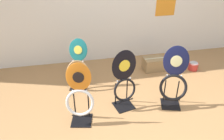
# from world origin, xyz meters

# --- Properties ---
(ground_plane) EXTENTS (14.00, 14.00, 0.00)m
(ground_plane) POSITION_xyz_m (0.00, 0.00, 0.00)
(ground_plane) COLOR #A37547
(toilet_seat_display_teal_sax) EXTENTS (0.43, 0.42, 0.83)m
(toilet_seat_display_teal_sax) POSITION_xyz_m (-0.90, 1.27, 0.39)
(toilet_seat_display_teal_sax) COLOR black
(toilet_seat_display_teal_sax) RESTS_ON ground_plane
(toilet_seat_display_jazz_black) EXTENTS (0.38, 0.33, 0.93)m
(toilet_seat_display_jazz_black) POSITION_xyz_m (-0.28, 0.57, 0.44)
(toilet_seat_display_jazz_black) COLOR black
(toilet_seat_display_jazz_black) RESTS_ON ground_plane
(toilet_seat_display_navy_moon) EXTENTS (0.44, 0.35, 0.95)m
(toilet_seat_display_navy_moon) POSITION_xyz_m (0.44, 0.46, 0.44)
(toilet_seat_display_navy_moon) COLOR black
(toilet_seat_display_navy_moon) RESTS_ON ground_plane
(toilet_seat_display_orange_sun) EXTENTS (0.40, 0.33, 0.90)m
(toilet_seat_display_orange_sun) POSITION_xyz_m (-0.94, 0.38, 0.43)
(toilet_seat_display_orange_sun) COLOR black
(toilet_seat_display_orange_sun) RESTS_ON ground_plane
(paint_can) EXTENTS (0.19, 0.19, 0.15)m
(paint_can) POSITION_xyz_m (1.35, 1.38, 0.08)
(paint_can) COLOR red
(paint_can) RESTS_ON ground_plane
(storage_box) EXTENTS (0.41, 0.28, 0.25)m
(storage_box) POSITION_xyz_m (0.59, 1.55, 0.12)
(storage_box) COLOR #93754C
(storage_box) RESTS_ON ground_plane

